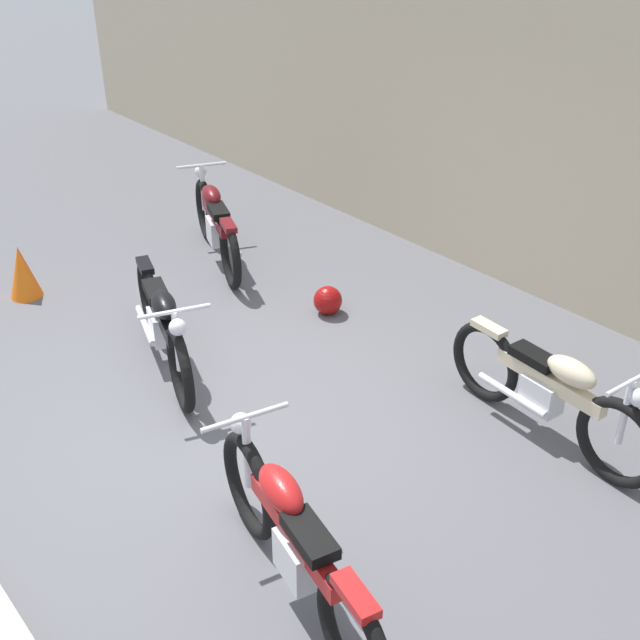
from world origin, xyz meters
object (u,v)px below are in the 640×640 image
at_px(motorcycle_maroon, 216,223).
at_px(traffic_cone, 22,272).
at_px(helmet, 328,300).
at_px(motorcycle_black, 163,324).
at_px(motorcycle_red, 294,542).
at_px(motorcycle_cream, 549,392).

bearing_deg(motorcycle_maroon, traffic_cone, 96.03).
relative_size(helmet, motorcycle_black, 0.15).
distance_m(traffic_cone, motorcycle_maroon, 2.06).
xyz_separation_m(helmet, motorcycle_red, (2.51, -2.41, 0.30)).
relative_size(motorcycle_red, motorcycle_maroon, 1.06).
relative_size(motorcycle_cream, motorcycle_black, 1.01).
distance_m(helmet, motorcycle_cream, 2.55).
bearing_deg(traffic_cone, motorcycle_cream, 23.78).
relative_size(helmet, motorcycle_maroon, 0.15).
bearing_deg(motorcycle_cream, traffic_cone, -151.73).
height_order(motorcycle_cream, motorcycle_red, motorcycle_red).
height_order(traffic_cone, motorcycle_maroon, motorcycle_maroon).
bearing_deg(traffic_cone, motorcycle_black, 11.41).
relative_size(motorcycle_cream, motorcycle_maroon, 1.02).
xyz_separation_m(motorcycle_red, motorcycle_maroon, (-4.22, 2.27, -0.01)).
bearing_deg(motorcycle_red, motorcycle_black, -2.85).
bearing_deg(helmet, motorcycle_cream, -0.10).
height_order(traffic_cone, motorcycle_red, motorcycle_red).
xyz_separation_m(helmet, motorcycle_black, (-0.19, -1.70, 0.29)).
bearing_deg(motorcycle_cream, motorcycle_black, -143.63).
relative_size(motorcycle_black, motorcycle_maroon, 1.01).
xyz_separation_m(traffic_cone, motorcycle_red, (4.76, -0.29, 0.17)).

